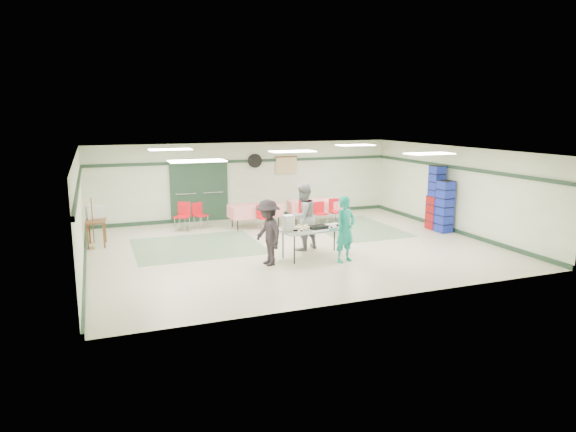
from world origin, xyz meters
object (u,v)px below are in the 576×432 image
object	(u,v)px
chair_c	(335,209)
dining_table_a	(316,206)
chair_loose_a	(199,213)
office_printer	(95,211)
dining_table_b	(255,210)
volunteer_dark	(268,233)
chair_loose_b	(183,213)
crate_stack_red	(435,212)
volunteer_grey	(303,217)
broom	(93,222)
serving_table	(315,230)
printer_table	(96,224)
chair_a	(320,211)
volunteer_teal	(345,229)
crate_stack_blue_b	(436,198)
chair_d	(263,215)
chair_b	(305,211)
crate_stack_blue_a	(445,207)

from	to	relation	value
chair_c	dining_table_a	bearing A→B (deg)	127.22
chair_loose_a	office_printer	world-z (taller)	office_printer
dining_table_a	dining_table_b	world-z (taller)	same
volunteer_dark	dining_table_b	bearing A→B (deg)	159.63
chair_c	chair_loose_b	world-z (taller)	chair_loose_b
dining_table_a	crate_stack_red	world-z (taller)	crate_stack_red
volunteer_grey	dining_table_a	world-z (taller)	volunteer_grey
volunteer_grey	chair_loose_a	xyz separation A→B (m)	(-2.13, 3.70, -0.40)
dining_table_a	broom	bearing A→B (deg)	-164.12
chair_loose_a	broom	size ratio (longest dim) A/B	0.60
serving_table	printer_table	xyz separation A→B (m)	(-5.33, 3.28, -0.09)
chair_a	crate_stack_red	size ratio (longest dim) A/B	0.74
chair_a	chair_loose_b	world-z (taller)	chair_loose_b
volunteer_teal	crate_stack_red	size ratio (longest dim) A/B	1.53
volunteer_grey	crate_stack_blue_b	distance (m)	5.07
dining_table_b	printer_table	distance (m)	5.01
crate_stack_blue_b	broom	bearing A→B (deg)	172.30
chair_d	dining_table_a	bearing A→B (deg)	6.17
chair_b	volunteer_grey	bearing A→B (deg)	-95.55
office_printer	crate_stack_red	bearing A→B (deg)	-20.17
volunteer_grey	chair_loose_b	distance (m)	4.43
serving_table	broom	bearing A→B (deg)	142.67
crate_stack_red	crate_stack_blue_b	size ratio (longest dim) A/B	0.53
serving_table	crate_stack_blue_b	distance (m)	5.25
crate_stack_red	volunteer_teal	bearing A→B (deg)	-152.26
crate_stack_blue_a	crate_stack_red	bearing A→B (deg)	90.00
chair_d	serving_table	bearing A→B (deg)	-94.29
chair_c	broom	distance (m)	7.70
serving_table	chair_loose_b	distance (m)	5.10
volunteer_dark	crate_stack_red	distance (m)	6.64
volunteer_teal	crate_stack_red	xyz separation A→B (m)	(4.44, 2.34, -0.29)
chair_c	serving_table	bearing A→B (deg)	-125.38
volunteer_teal	crate_stack_red	distance (m)	5.03
volunteer_teal	chair_c	size ratio (longest dim) A/B	1.91
chair_loose_a	crate_stack_blue_a	bearing A→B (deg)	-52.95
volunteer_grey	serving_table	bearing A→B (deg)	68.75
dining_table_b	chair_c	world-z (taller)	chair_c
dining_table_b	dining_table_a	bearing A→B (deg)	-3.37
chair_loose_a	crate_stack_blue_b	bearing A→B (deg)	-49.80
chair_b	crate_stack_blue_a	distance (m)	4.45
chair_d	volunteer_dark	bearing A→B (deg)	-115.38
serving_table	chair_c	world-z (taller)	chair_c
volunteer_teal	printer_table	xyz separation A→B (m)	(-5.86, 3.92, -0.21)
chair_c	chair_d	distance (m)	2.57
chair_c	crate_stack_blue_a	world-z (taller)	crate_stack_blue_a
chair_c	dining_table_b	bearing A→B (deg)	165.93
chair_a	chair_d	distance (m)	1.99
broom	office_printer	bearing A→B (deg)	88.33
dining_table_a	chair_loose_a	world-z (taller)	chair_loose_a
dining_table_b	chair_loose_a	bearing A→B (deg)	161.71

